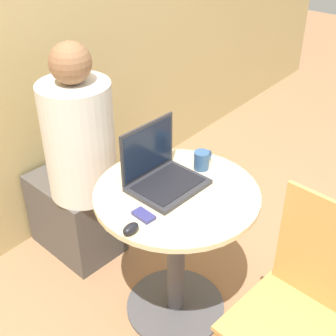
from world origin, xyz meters
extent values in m
plane|color=#9E704C|center=(0.00, 0.00, 0.00)|extent=(12.00, 12.00, 0.00)
cube|color=tan|center=(0.00, 1.04, 1.30)|extent=(7.00, 0.05, 2.60)
cylinder|color=#4C4C51|center=(0.00, 0.00, 0.01)|extent=(0.50, 0.50, 0.02)
cylinder|color=#4C4C51|center=(0.00, 0.00, 0.36)|extent=(0.09, 0.09, 0.68)
cylinder|color=beige|center=(0.00, 0.00, 0.72)|extent=(0.72, 0.72, 0.02)
cube|color=#2D2D33|center=(0.00, 0.05, 0.74)|extent=(0.32, 0.27, 0.02)
cube|color=black|center=(0.00, 0.05, 0.75)|extent=(0.28, 0.21, 0.00)
cube|color=#2D2D33|center=(0.01, 0.17, 0.87)|extent=(0.31, 0.03, 0.25)
cube|color=#141E33|center=(0.01, 0.17, 0.87)|extent=(0.29, 0.02, 0.22)
cube|color=navy|center=(-0.22, -0.01, 0.74)|extent=(0.06, 0.10, 0.02)
ellipsoid|color=black|center=(-0.32, -0.03, 0.75)|extent=(0.08, 0.04, 0.04)
cylinder|color=#335684|center=(0.22, 0.03, 0.77)|extent=(0.07, 0.07, 0.09)
torus|color=#335684|center=(0.26, 0.03, 0.77)|extent=(0.06, 0.01, 0.06)
cylinder|color=tan|center=(0.07, -0.46, 0.22)|extent=(0.04, 0.04, 0.45)
cube|color=tan|center=(-0.12, -0.62, 0.46)|extent=(0.43, 0.43, 0.02)
cube|color=tan|center=(0.07, -0.64, 0.70)|extent=(0.05, 0.37, 0.47)
cube|color=#4C4742|center=(0.01, 0.74, 0.23)|extent=(0.37, 0.52, 0.46)
cylinder|color=beige|center=(0.00, 0.62, 0.76)|extent=(0.36, 0.36, 0.61)
sphere|color=brown|center=(0.00, 0.62, 1.16)|extent=(0.20, 0.20, 0.20)
camera|label=1|loc=(-1.29, -1.01, 1.91)|focal=50.00mm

